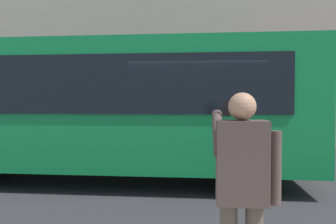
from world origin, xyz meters
name	(u,v)px	position (x,y,z in m)	size (l,w,h in m)	color
ground_plane	(197,184)	(0.00, 0.00, 0.00)	(60.00, 60.00, 0.00)	#2B2B2D
building_facade_far	(200,0)	(-0.02, -6.80, 5.99)	(28.00, 1.55, 12.00)	#A89E8E
red_bus	(102,106)	(2.12, -0.08, 1.68)	(9.05, 2.54, 3.08)	#0F7238
pedestrian_photographer	(242,182)	(-0.41, 4.44, 1.14)	(0.53, 0.52, 1.70)	#4C4238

